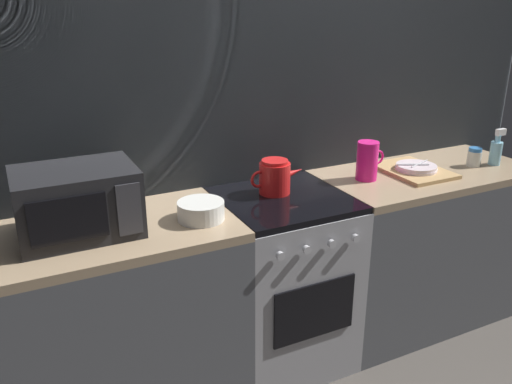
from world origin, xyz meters
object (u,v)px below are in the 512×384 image
mixing_bowl (201,211)px  kettle (275,177)px  microwave (77,202)px  dish_pile (414,169)px  pitcher (367,161)px  spice_jar (474,157)px  spray_bottle (496,151)px  stove_unit (282,281)px

mixing_bowl → kettle: bearing=18.3°
microwave → dish_pile: microwave is taller
pitcher → spice_jar: pitcher is taller
dish_pile → spice_jar: 0.39m
mixing_bowl → dish_pile: mixing_bowl is taller
dish_pile → spray_bottle: (0.51, -0.09, 0.06)m
spice_jar → dish_pile: bearing=171.8°
microwave → kettle: microwave is taller
dish_pile → stove_unit: bearing=-179.4°
mixing_bowl → pitcher: size_ratio=1.00×
spice_jar → spray_bottle: (0.13, -0.03, 0.03)m
microwave → dish_pile: bearing=-0.1°
mixing_bowl → spice_jar: size_ratio=1.90×
kettle → spice_jar: 1.20m
pitcher → spray_bottle: bearing=-8.2°
pitcher → kettle: bearing=176.3°
kettle → pitcher: 0.52m
microwave → pitcher: (1.44, 0.02, -0.03)m
spray_bottle → microwave: bearing=177.7°
microwave → spray_bottle: microwave is taller
dish_pile → spray_bottle: 0.52m
mixing_bowl → spice_jar: 1.63m
stove_unit → pitcher: (0.51, 0.04, 0.55)m
stove_unit → dish_pile: (0.81, 0.01, 0.47)m
dish_pile → spice_jar: bearing=-8.2°
pitcher → spray_bottle: 0.81m
stove_unit → dish_pile: dish_pile is taller
microwave → kettle: 0.92m
spray_bottle → spice_jar: bearing=165.9°
kettle → spice_jar: kettle is taller
mixing_bowl → dish_pile: bearing=3.7°
stove_unit → kettle: bearing=99.7°
kettle → dish_pile: bearing=-4.3°
dish_pile → kettle: bearing=175.7°
kettle → spray_bottle: spray_bottle is taller
stove_unit → microwave: size_ratio=1.96×
spice_jar → stove_unit: bearing=177.8°
mixing_bowl → spice_jar: (1.63, 0.03, 0.01)m
stove_unit → spray_bottle: spray_bottle is taller
dish_pile → mixing_bowl: bearing=-176.3°
microwave → dish_pile: size_ratio=1.15×
pitcher → spice_jar: bearing=-7.0°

